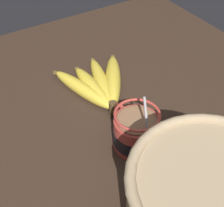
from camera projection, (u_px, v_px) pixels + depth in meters
The scene contains 4 objects.
table at pixel (112, 135), 73.45cm from camera, with size 110.87×110.87×3.59cm.
coffee_mug at pixel (136, 132), 66.16cm from camera, with size 13.98×9.85×15.39cm.
banana_bunch at pixel (99, 84), 81.58cm from camera, with size 22.85×20.54×4.35cm.
napkin at pixel (216, 161), 65.31cm from camera, with size 15.94×11.46×0.60cm.
Camera 1 is at (-41.74, 25.79, 56.94)cm, focal length 50.00 mm.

